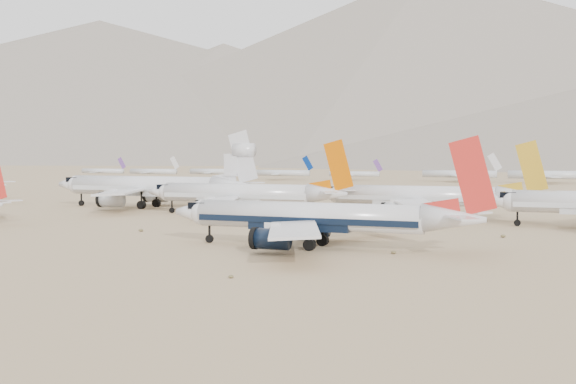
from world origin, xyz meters
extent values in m
plane|color=#957756|center=(0.00, 0.00, 0.00)|extent=(7000.00, 7000.00, 0.00)
cylinder|color=silver|center=(9.28, 3.47, 5.29)|extent=(38.91, 4.60, 4.60)
cube|color=black|center=(9.28, 3.47, 4.71)|extent=(38.14, 4.67, 1.03)
sphere|color=silver|center=(-10.18, 3.47, 5.29)|extent=(4.60, 4.60, 4.60)
cube|color=black|center=(-10.87, 3.47, 6.55)|extent=(3.22, 2.99, 1.15)
cone|color=silver|center=(33.33, 3.47, 5.63)|extent=(9.73, 4.60, 4.60)
cube|color=silver|center=(12.28, -10.18, 4.48)|extent=(15.03, 23.68, 0.72)
cube|color=silver|center=(35.22, -1.00, 6.21)|extent=(6.18, 8.08, 0.28)
cylinder|color=black|center=(7.11, -6.09, 2.41)|extent=(5.40, 3.31, 3.31)
cube|color=silver|center=(12.28, 17.12, 4.48)|extent=(15.03, 23.68, 0.72)
cube|color=silver|center=(35.22, 7.95, 6.21)|extent=(6.18, 8.08, 0.28)
cylinder|color=black|center=(7.11, 13.04, 2.41)|extent=(5.40, 3.31, 3.31)
cube|color=red|center=(36.03, 3.47, 12.34)|extent=(7.38, 0.37, 12.15)
cylinder|color=black|center=(-9.03, 3.47, 0.69)|extent=(1.38, 0.57, 1.38)
cylinder|color=black|center=(10.90, 0.25, 0.97)|extent=(1.93, 1.15, 1.93)
cylinder|color=black|center=(10.90, 6.69, 0.97)|extent=(1.93, 1.15, 1.93)
cube|color=silver|center=(-64.93, 14.36, 5.37)|extent=(5.26, 6.88, 0.24)
sphere|color=silver|center=(37.66, 54.30, 5.49)|extent=(4.77, 4.77, 4.77)
cube|color=black|center=(36.95, 54.30, 6.80)|extent=(3.34, 3.10, 1.19)
cylinder|color=black|center=(38.86, 54.30, 0.72)|extent=(1.43, 0.60, 1.43)
cylinder|color=silver|center=(13.92, 65.86, 5.50)|extent=(39.33, 4.78, 4.78)
cube|color=silver|center=(13.92, 65.86, 4.90)|extent=(38.54, 4.85, 1.08)
sphere|color=silver|center=(-5.74, 65.86, 5.50)|extent=(4.78, 4.78, 4.78)
cube|color=black|center=(-6.46, 65.86, 6.81)|extent=(3.35, 3.11, 1.19)
cone|color=silver|center=(38.23, 65.86, 5.85)|extent=(9.83, 4.78, 4.78)
cube|color=silver|center=(16.96, 52.00, 4.66)|extent=(15.19, 23.93, 0.74)
cube|color=silver|center=(40.14, 61.32, 6.45)|extent=(6.24, 8.16, 0.29)
cylinder|color=silver|center=(11.74, 56.13, 2.50)|extent=(5.46, 3.44, 3.44)
cube|color=silver|center=(16.96, 79.72, 4.66)|extent=(15.19, 23.93, 0.74)
cube|color=silver|center=(40.14, 70.40, 6.45)|extent=(6.24, 8.16, 0.29)
cylinder|color=silver|center=(11.74, 75.59, 2.50)|extent=(5.46, 3.44, 3.44)
cube|color=gold|center=(40.96, 65.86, 12.66)|extent=(7.45, 0.38, 12.28)
cylinder|color=black|center=(-4.54, 65.86, 0.72)|extent=(1.43, 0.60, 1.43)
cylinder|color=black|center=(15.56, 62.51, 1.00)|extent=(2.01, 1.19, 2.01)
cylinder|color=black|center=(15.56, 69.20, 1.00)|extent=(2.01, 1.19, 2.01)
cylinder|color=silver|center=(-30.04, 56.83, 5.62)|extent=(39.97, 4.89, 4.89)
cube|color=silver|center=(-30.04, 56.83, 5.01)|extent=(39.17, 4.96, 1.10)
sphere|color=silver|center=(-50.03, 56.83, 5.62)|extent=(4.89, 4.89, 4.89)
cube|color=black|center=(-50.76, 56.83, 6.96)|extent=(3.42, 3.18, 1.22)
cone|color=silver|center=(-5.34, 56.83, 5.98)|extent=(9.99, 4.89, 4.89)
cube|color=silver|center=(-26.95, 42.73, 4.76)|extent=(15.44, 24.33, 0.75)
cube|color=silver|center=(-3.39, 52.21, 6.59)|extent=(6.34, 8.30, 0.29)
cylinder|color=silver|center=(-32.26, 46.93, 2.56)|extent=(5.55, 3.52, 3.52)
cube|color=silver|center=(-26.95, 70.93, 4.76)|extent=(15.44, 24.33, 0.75)
cube|color=silver|center=(-3.39, 61.45, 6.59)|extent=(6.34, 8.30, 0.29)
cylinder|color=silver|center=(-32.26, 66.73, 2.56)|extent=(5.55, 3.52, 3.52)
cube|color=#D45C00|center=(-2.56, 56.83, 12.91)|extent=(7.58, 0.39, 12.48)
cylinder|color=black|center=(-48.80, 56.83, 0.73)|extent=(1.47, 0.61, 1.47)
cylinder|color=black|center=(-28.38, 53.41, 1.03)|extent=(2.05, 1.22, 2.05)
cylinder|color=black|center=(-28.38, 60.25, 1.03)|extent=(2.05, 1.22, 2.05)
cylinder|color=silver|center=(-66.02, 69.52, 6.42)|extent=(46.61, 5.58, 5.58)
cube|color=silver|center=(-66.02, 69.52, 5.72)|extent=(45.68, 5.66, 1.26)
sphere|color=silver|center=(-89.33, 69.52, 6.42)|extent=(5.58, 5.58, 5.58)
cube|color=black|center=(-90.16, 69.52, 7.95)|extent=(3.91, 3.63, 1.40)
cone|color=silver|center=(-37.21, 69.52, 6.84)|extent=(11.65, 5.58, 5.58)
cube|color=silver|center=(-62.42, 53.13, 5.44)|extent=(18.00, 28.37, 0.87)
cube|color=silver|center=(-34.94, 64.15, 7.53)|extent=(7.40, 9.67, 0.33)
cylinder|color=silver|center=(-68.61, 58.02, 2.92)|extent=(6.47, 4.02, 4.02)
cube|color=silver|center=(-62.42, 85.90, 5.44)|extent=(18.00, 28.37, 0.87)
cube|color=silver|center=(-34.94, 74.89, 7.53)|extent=(7.40, 9.67, 0.33)
cylinder|color=silver|center=(-68.61, 81.01, 2.92)|extent=(6.47, 4.02, 4.02)
cube|color=silver|center=(-33.97, 69.52, 14.89)|extent=(8.83, 0.45, 14.56)
cylinder|color=silver|center=(-33.65, 69.52, 16.69)|extent=(5.83, 3.62, 3.62)
cylinder|color=black|center=(-87.93, 69.52, 0.84)|extent=(1.67, 0.70, 1.67)
cylinder|color=black|center=(-64.08, 65.61, 1.17)|extent=(2.34, 1.40, 2.34)
cylinder|color=black|center=(-64.08, 73.42, 1.17)|extent=(2.34, 1.40, 2.34)
cube|color=silver|center=(-119.33, 70.07, 6.81)|extent=(6.52, 8.52, 0.30)
cylinder|color=silver|center=(-252.40, 303.57, 4.04)|extent=(33.16, 3.28, 3.28)
cube|color=#673D93|center=(-236.80, 303.57, 9.58)|extent=(6.60, 0.33, 8.32)
cube|color=silver|center=(-252.40, 294.99, 3.55)|extent=(8.74, 15.27, 0.33)
cube|color=silver|center=(-252.40, 312.15, 3.55)|extent=(8.74, 15.27, 0.33)
cylinder|color=silver|center=(-211.44, 302.79, 4.13)|extent=(34.95, 3.45, 3.45)
cube|color=silver|center=(-194.99, 302.79, 9.97)|extent=(6.96, 0.35, 8.77)
cube|color=silver|center=(-211.44, 293.75, 3.61)|extent=(9.21, 16.09, 0.35)
cube|color=silver|center=(-211.44, 311.84, 3.61)|extent=(9.21, 16.09, 0.35)
cylinder|color=silver|center=(-169.50, 311.50, 4.21)|extent=(36.70, 3.63, 3.63)
cube|color=#673D93|center=(-152.23, 311.50, 10.34)|extent=(7.31, 0.36, 9.21)
cube|color=silver|center=(-169.50, 302.00, 3.67)|extent=(9.67, 16.89, 0.36)
cube|color=silver|center=(-169.50, 321.00, 3.67)|extent=(9.67, 16.89, 0.36)
cylinder|color=silver|center=(-116.78, 297.06, 4.20)|extent=(36.34, 3.59, 3.59)
cube|color=navy|center=(-99.68, 297.06, 10.27)|extent=(7.24, 0.36, 9.11)
cube|color=silver|center=(-116.78, 287.65, 3.66)|extent=(9.57, 16.73, 0.36)
cube|color=silver|center=(-116.78, 306.46, 3.66)|extent=(9.57, 16.73, 0.36)
cylinder|color=silver|center=(-72.54, 303.42, 3.91)|extent=(30.62, 3.03, 3.03)
cube|color=#673D93|center=(-58.14, 303.42, 9.03)|extent=(6.10, 0.30, 7.68)
cube|color=silver|center=(-72.54, 295.49, 3.46)|extent=(8.07, 14.09, 0.30)
cube|color=silver|center=(-72.54, 311.34, 3.46)|extent=(8.07, 14.09, 0.30)
cylinder|color=silver|center=(-11.49, 305.35, 4.43)|extent=(41.11, 4.06, 4.06)
cube|color=silver|center=(7.86, 305.35, 11.30)|extent=(8.19, 0.41, 10.31)
cube|color=silver|center=(-11.49, 294.71, 3.82)|extent=(10.83, 18.92, 0.41)
cube|color=silver|center=(-11.49, 315.99, 3.82)|extent=(10.83, 18.92, 0.41)
cylinder|color=silver|center=(37.54, 299.30, 4.58)|extent=(44.12, 4.36, 4.36)
cube|color=silver|center=(37.54, 287.88, 3.93)|extent=(11.62, 20.31, 0.44)
cube|color=silver|center=(37.54, 310.72, 3.93)|extent=(11.62, 20.31, 0.44)
cone|color=slate|center=(-1300.00, 1720.00, 210.00)|extent=(3024.00, 3024.00, 420.00)
cone|color=slate|center=(-800.00, 1560.00, 150.00)|extent=(1800.00, 1800.00, 300.00)
cone|color=slate|center=(-300.00, 1690.00, 235.00)|extent=(2444.00, 2444.00, 470.00)
cone|color=slate|center=(-700.00, 1100.00, 47.50)|extent=(855.00, 855.00, 95.00)
ellipsoid|color=brown|center=(-30.40, 14.40, 0.29)|extent=(0.98, 0.98, 0.54)
ellipsoid|color=brown|center=(10.70, -27.70, 0.21)|extent=(0.70, 0.70, 0.39)
ellipsoid|color=brown|center=(24.40, 1.60, 0.25)|extent=(0.84, 0.84, 0.46)
ellipsoid|color=brown|center=(38.10, 30.90, 0.29)|extent=(0.98, 0.98, 0.54)
camera|label=1|loc=(50.84, -108.21, 15.53)|focal=45.00mm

